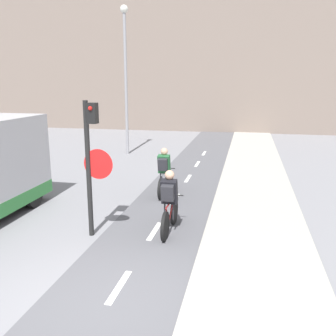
# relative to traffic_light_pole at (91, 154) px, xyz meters

# --- Properties ---
(ground_plane) EXTENTS (120.00, 120.00, 0.00)m
(ground_plane) POSITION_rel_traffic_light_pole_xyz_m (1.29, -2.52, -1.90)
(ground_plane) COLOR gray
(bike_lane) EXTENTS (2.30, 60.00, 0.02)m
(bike_lane) POSITION_rel_traffic_light_pole_xyz_m (1.29, -2.52, -1.89)
(bike_lane) COLOR #56565B
(bike_lane) RESTS_ON ground_plane
(sidewalk_strip) EXTENTS (2.40, 60.00, 0.05)m
(sidewalk_strip) POSITION_rel_traffic_light_pole_xyz_m (3.64, -2.52, -1.87)
(sidewalk_strip) COLOR #A8A399
(sidewalk_strip) RESTS_ON ground_plane
(building_row_background) EXTENTS (60.00, 5.20, 10.03)m
(building_row_background) POSITION_rel_traffic_light_pole_xyz_m (1.29, 21.08, 3.13)
(building_row_background) COLOR slate
(building_row_background) RESTS_ON ground_plane
(traffic_light_pole) EXTENTS (0.67, 0.25, 3.06)m
(traffic_light_pole) POSITION_rel_traffic_light_pole_xyz_m (0.00, 0.00, 0.00)
(traffic_light_pole) COLOR black
(traffic_light_pole) RESTS_ON ground_plane
(street_lamp_far) EXTENTS (0.36, 0.36, 6.80)m
(street_lamp_far) POSITION_rel_traffic_light_pole_xyz_m (-2.37, 9.66, 2.26)
(street_lamp_far) COLOR gray
(street_lamp_far) RESTS_ON ground_plane
(cyclist_near) EXTENTS (0.46, 1.70, 1.50)m
(cyclist_near) POSITION_rel_traffic_light_pole_xyz_m (1.64, 0.51, -1.19)
(cyclist_near) COLOR black
(cyclist_near) RESTS_ON ground_plane
(cyclist_far) EXTENTS (0.46, 1.66, 1.49)m
(cyclist_far) POSITION_rel_traffic_light_pole_xyz_m (0.88, 3.36, -1.19)
(cyclist_far) COLOR black
(cyclist_far) RESTS_ON ground_plane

